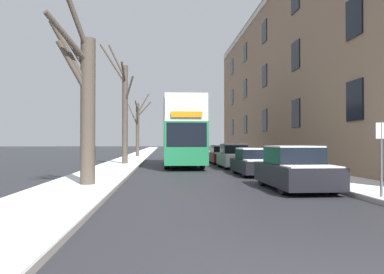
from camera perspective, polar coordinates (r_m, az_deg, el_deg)
sidewalk_left at (r=57.01m, az=-7.46°, el=-2.42°), size 2.76×130.00×0.16m
sidewalk_right at (r=57.37m, az=2.64°, el=-2.42°), size 2.76×130.00×0.16m
terrace_facade_right at (r=33.51m, az=18.55°, el=8.25°), size 9.10×41.52×13.85m
bare_tree_left_0 at (r=13.97m, az=-16.03°, el=5.48°), size 1.53×2.57×7.12m
bare_tree_left_1 at (r=27.28m, az=-10.30°, el=4.22°), size 2.58×1.77×8.79m
bare_tree_left_2 at (r=41.51m, az=-8.26°, el=1.57°), size 2.70×2.45×7.06m
double_decker_bus at (r=26.39m, az=-1.54°, el=1.09°), size 2.57×10.58×4.51m
parked_car_0 at (r=13.68m, az=15.36°, el=-4.80°), size 1.87×4.15×1.54m
parked_car_1 at (r=19.19m, az=9.51°, el=-3.86°), size 1.79×3.97×1.38m
parked_car_2 at (r=24.56m, az=6.40°, el=-3.03°), size 1.74×3.94×1.58m
parked_car_3 at (r=29.37m, az=4.60°, el=-2.77°), size 1.81×4.04×1.44m
pedestrian_left_sidewalk at (r=19.74m, az=-15.01°, el=-2.93°), size 0.37×0.37×1.69m
street_sign_post at (r=11.56m, az=26.87°, el=-2.54°), size 0.32×0.07×2.23m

